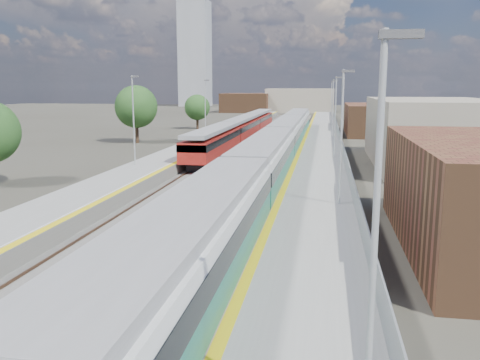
# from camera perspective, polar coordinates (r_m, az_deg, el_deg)

# --- Properties ---
(ground) EXTENTS (320.00, 320.00, 0.00)m
(ground) POSITION_cam_1_polar(r_m,az_deg,el_deg) (57.51, 3.75, 2.84)
(ground) COLOR #47443A
(ground) RESTS_ON ground
(ballast_bed) EXTENTS (10.50, 155.00, 0.06)m
(ballast_bed) POSITION_cam_1_polar(r_m,az_deg,el_deg) (60.22, 1.86, 3.23)
(ballast_bed) COLOR #565451
(ballast_bed) RESTS_ON ground
(tracks) EXTENTS (8.96, 160.00, 0.17)m
(tracks) POSITION_cam_1_polar(r_m,az_deg,el_deg) (61.79, 2.62, 3.48)
(tracks) COLOR #4C3323
(tracks) RESTS_ON ground
(platform_right) EXTENTS (4.70, 155.00, 8.52)m
(platform_right) POSITION_cam_1_polar(r_m,az_deg,el_deg) (59.63, 9.07, 3.52)
(platform_right) COLOR slate
(platform_right) RESTS_ON ground
(platform_left) EXTENTS (4.30, 155.00, 8.52)m
(platform_left) POSITION_cam_1_polar(r_m,az_deg,el_deg) (61.42, -4.45, 3.80)
(platform_left) COLOR slate
(platform_left) RESTS_ON ground
(buildings) EXTENTS (72.00, 185.50, 40.00)m
(buildings) POSITION_cam_1_polar(r_m,az_deg,el_deg) (147.29, 0.21, 11.66)
(buildings) COLOR brown
(buildings) RESTS_ON ground
(green_train) EXTENTS (2.98, 82.82, 3.28)m
(green_train) POSITION_cam_1_polar(r_m,az_deg,el_deg) (47.09, 4.35, 3.97)
(green_train) COLOR black
(green_train) RESTS_ON ground
(red_train) EXTENTS (2.65, 53.88, 3.35)m
(red_train) POSITION_cam_1_polar(r_m,az_deg,el_deg) (69.74, 0.25, 5.83)
(red_train) COLOR black
(red_train) RESTS_ON ground
(tree_b) EXTENTS (5.74, 5.74, 7.78)m
(tree_b) POSITION_cam_1_polar(r_m,az_deg,el_deg) (70.74, -11.58, 8.05)
(tree_b) COLOR #382619
(tree_b) RESTS_ON ground
(tree_c) EXTENTS (4.58, 4.58, 6.21)m
(tree_c) POSITION_cam_1_polar(r_m,az_deg,el_deg) (92.54, -4.83, 8.13)
(tree_c) COLOR #382619
(tree_c) RESTS_ON ground
(tree_d) EXTENTS (4.10, 4.10, 5.56)m
(tree_d) POSITION_cam_1_polar(r_m,az_deg,el_deg) (72.61, 23.54, 6.35)
(tree_d) COLOR #382619
(tree_d) RESTS_ON ground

